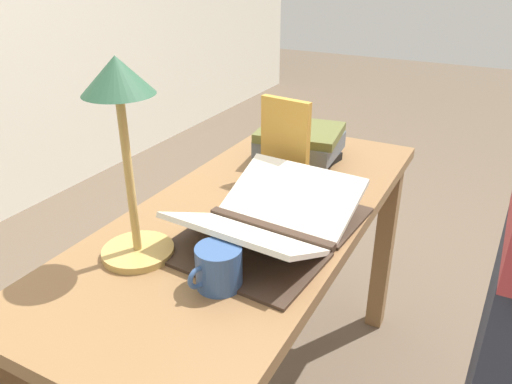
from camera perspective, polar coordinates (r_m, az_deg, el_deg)
reading_desk at (r=1.35m, az=-0.36°, el=-6.56°), size 1.30×0.55×0.73m
open_book at (r=1.17m, az=1.60°, el=-3.42°), size 0.50×0.37×0.10m
book_stack_tall at (r=1.58m, az=5.05°, el=5.58°), size 0.25×0.27×0.11m
book_standing_upright at (r=1.39m, az=3.20°, el=5.75°), size 0.04×0.15×0.24m
reading_lamp at (r=1.00m, az=-15.02°, el=7.73°), size 0.16×0.16×0.43m
coffee_mug at (r=0.99m, az=-4.33°, el=-8.57°), size 0.12×0.09×0.09m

